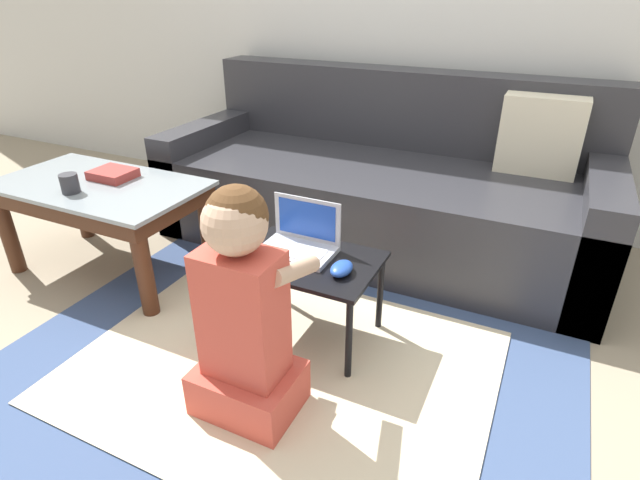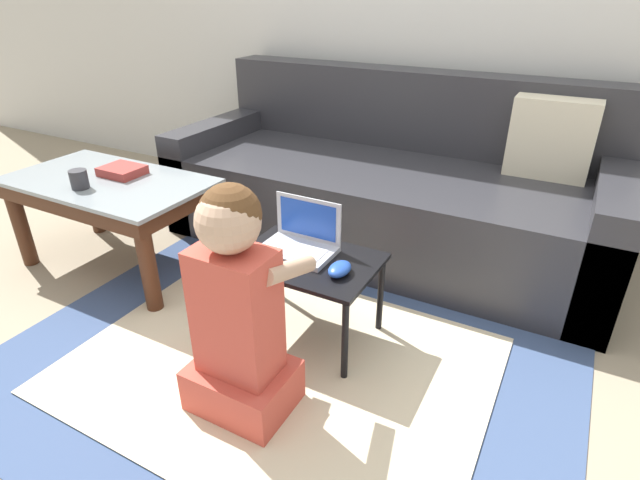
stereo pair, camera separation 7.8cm
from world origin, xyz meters
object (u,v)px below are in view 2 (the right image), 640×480
computer_mouse (340,269)px  book_on_table (122,171)px  laptop_desk (308,268)px  cup_on_table (79,179)px  coffee_table (110,195)px  laptop (300,243)px  person_seated (238,311)px  couch (390,188)px

computer_mouse → book_on_table: (-1.21, 0.16, 0.10)m
laptop_desk → cup_on_table: 1.11m
coffee_table → laptop: 1.03m
person_seated → coffee_table: bearing=156.8°
laptop_desk → cup_on_table: (-1.09, -0.09, 0.19)m
person_seated → book_on_table: size_ratio=4.20×
coffee_table → cup_on_table: (-0.01, -0.13, 0.12)m
book_on_table → computer_mouse: bearing=-7.7°
laptop_desk → person_seated: bearing=-90.3°
laptop → coffee_table: bearing=179.7°
laptop_desk → laptop: bearing=145.2°
book_on_table → coffee_table: bearing=-104.2°
couch → laptop_desk: 0.94m
laptop → person_seated: 0.46m
laptop_desk → computer_mouse: 0.17m
couch → book_on_table: (-1.02, -0.82, 0.18)m
laptop → person_seated: (0.05, -0.46, -0.01)m
computer_mouse → person_seated: 0.41m
couch → laptop: (-0.02, -0.91, 0.09)m
coffee_table → computer_mouse: coffee_table is taller
laptop_desk → cup_on_table: size_ratio=6.29×
coffee_table → computer_mouse: bearing=-4.0°
computer_mouse → laptop: bearing=158.8°
book_on_table → laptop_desk: bearing=-6.6°
laptop → computer_mouse: 0.22m
laptop_desk → couch: bearing=92.3°
coffee_table → laptop_desk: 1.08m
laptop_desk → cup_on_table: cup_on_table is taller
laptop → cup_on_table: 1.05m
computer_mouse → laptop_desk: bearing=164.4°
couch → computer_mouse: 1.01m
coffee_table → cup_on_table: bearing=-93.0°
person_seated → book_on_table: bearing=152.9°
book_on_table → cup_on_table: bearing=-97.3°
computer_mouse → cup_on_table: 1.25m
cup_on_table → laptop_desk: bearing=4.6°
coffee_table → person_seated: 1.17m
computer_mouse → person_seated: person_seated is taller
laptop_desk → person_seated: (-0.00, -0.42, 0.07)m
coffee_table → book_on_table: size_ratio=5.13×
laptop → book_on_table: bearing=175.2°
computer_mouse → book_on_table: 1.23m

